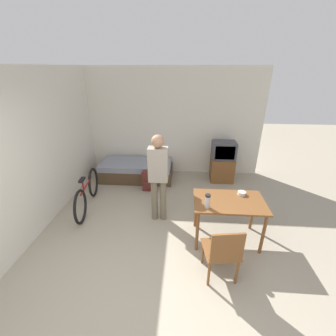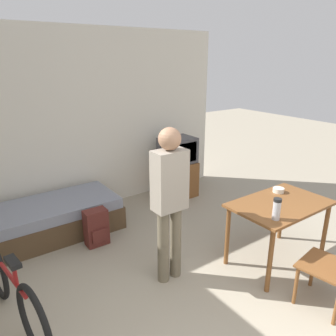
{
  "view_description": "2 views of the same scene",
  "coord_description": "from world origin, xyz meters",
  "px_view_note": "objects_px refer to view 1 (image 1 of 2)",
  "views": [
    {
      "loc": [
        0.5,
        -1.74,
        2.67
      ],
      "look_at": [
        0.21,
        2.24,
        0.86
      ],
      "focal_mm": 24.0,
      "sensor_mm": 36.0,
      "label": 1
    },
    {
      "loc": [
        -1.68,
        -0.65,
        2.27
      ],
      "look_at": [
        0.33,
        2.18,
        1.1
      ],
      "focal_mm": 35.0,
      "sensor_mm": 36.0,
      "label": 2
    }
  ],
  "objects_px": {
    "bicycle": "(87,193)",
    "thermos_flask": "(208,200)",
    "daybed": "(137,170)",
    "tv": "(222,162)",
    "wooden_chair": "(223,251)",
    "mate_bowl": "(242,193)",
    "dining_table": "(229,206)",
    "person_standing": "(158,173)",
    "backpack": "(149,181)"
  },
  "relations": [
    {
      "from": "daybed",
      "to": "wooden_chair",
      "type": "relative_size",
      "value": 2.1
    },
    {
      "from": "dining_table",
      "to": "wooden_chair",
      "type": "relative_size",
      "value": 1.28
    },
    {
      "from": "bicycle",
      "to": "thermos_flask",
      "type": "xyz_separation_m",
      "value": [
        2.3,
        -0.96,
        0.54
      ]
    },
    {
      "from": "thermos_flask",
      "to": "backpack",
      "type": "distance_m",
      "value": 2.21
    },
    {
      "from": "mate_bowl",
      "to": "thermos_flask",
      "type": "bearing_deg",
      "value": -145.2
    },
    {
      "from": "daybed",
      "to": "dining_table",
      "type": "relative_size",
      "value": 1.65
    },
    {
      "from": "thermos_flask",
      "to": "person_standing",
      "type": "bearing_deg",
      "value": 139.71
    },
    {
      "from": "thermos_flask",
      "to": "mate_bowl",
      "type": "distance_m",
      "value": 0.74
    },
    {
      "from": "dining_table",
      "to": "bicycle",
      "type": "height_order",
      "value": "dining_table"
    },
    {
      "from": "tv",
      "to": "dining_table",
      "type": "bearing_deg",
      "value": -96.14
    },
    {
      "from": "thermos_flask",
      "to": "daybed",
      "type": "bearing_deg",
      "value": 123.9
    },
    {
      "from": "tv",
      "to": "bicycle",
      "type": "distance_m",
      "value": 3.25
    },
    {
      "from": "dining_table",
      "to": "thermos_flask",
      "type": "distance_m",
      "value": 0.48
    },
    {
      "from": "daybed",
      "to": "thermos_flask",
      "type": "bearing_deg",
      "value": -56.1
    },
    {
      "from": "daybed",
      "to": "tv",
      "type": "bearing_deg",
      "value": 1.95
    },
    {
      "from": "wooden_chair",
      "to": "bicycle",
      "type": "distance_m",
      "value": 2.92
    },
    {
      "from": "dining_table",
      "to": "mate_bowl",
      "type": "height_order",
      "value": "mate_bowl"
    },
    {
      "from": "backpack",
      "to": "dining_table",
      "type": "bearing_deg",
      "value": -45.18
    },
    {
      "from": "bicycle",
      "to": "backpack",
      "type": "distance_m",
      "value": 1.39
    },
    {
      "from": "dining_table",
      "to": "person_standing",
      "type": "relative_size",
      "value": 0.67
    },
    {
      "from": "mate_bowl",
      "to": "wooden_chair",
      "type": "bearing_deg",
      "value": -112.63
    },
    {
      "from": "person_standing",
      "to": "backpack",
      "type": "bearing_deg",
      "value": 108.66
    },
    {
      "from": "dining_table",
      "to": "mate_bowl",
      "type": "bearing_deg",
      "value": 41.25
    },
    {
      "from": "tv",
      "to": "thermos_flask",
      "type": "xyz_separation_m",
      "value": [
        -0.6,
        -2.42,
        0.38
      ]
    },
    {
      "from": "dining_table",
      "to": "backpack",
      "type": "xyz_separation_m",
      "value": [
        -1.54,
        1.55,
        -0.41
      ]
    },
    {
      "from": "tv",
      "to": "mate_bowl",
      "type": "height_order",
      "value": "tv"
    },
    {
      "from": "daybed",
      "to": "mate_bowl",
      "type": "bearing_deg",
      "value": -41.58
    },
    {
      "from": "tv",
      "to": "mate_bowl",
      "type": "distance_m",
      "value": 2.02
    },
    {
      "from": "bicycle",
      "to": "thermos_flask",
      "type": "bearing_deg",
      "value": -22.66
    },
    {
      "from": "daybed",
      "to": "tv",
      "type": "distance_m",
      "value": 2.2
    },
    {
      "from": "person_standing",
      "to": "daybed",
      "type": "bearing_deg",
      "value": 114.86
    },
    {
      "from": "dining_table",
      "to": "thermos_flask",
      "type": "relative_size",
      "value": 4.95
    },
    {
      "from": "bicycle",
      "to": "backpack",
      "type": "bearing_deg",
      "value": 35.4
    },
    {
      "from": "tv",
      "to": "backpack",
      "type": "relative_size",
      "value": 2.15
    },
    {
      "from": "bicycle",
      "to": "mate_bowl",
      "type": "distance_m",
      "value": 2.98
    },
    {
      "from": "daybed",
      "to": "mate_bowl",
      "type": "relative_size",
      "value": 13.84
    },
    {
      "from": "dining_table",
      "to": "mate_bowl",
      "type": "relative_size",
      "value": 8.41
    },
    {
      "from": "backpack",
      "to": "tv",
      "type": "bearing_deg",
      "value": 20.38
    },
    {
      "from": "thermos_flask",
      "to": "wooden_chair",
      "type": "bearing_deg",
      "value": -73.59
    },
    {
      "from": "wooden_chair",
      "to": "mate_bowl",
      "type": "height_order",
      "value": "wooden_chair"
    },
    {
      "from": "tv",
      "to": "mate_bowl",
      "type": "xyz_separation_m",
      "value": [
        -0.01,
        -2.0,
        0.28
      ]
    },
    {
      "from": "thermos_flask",
      "to": "mate_bowl",
      "type": "xyz_separation_m",
      "value": [
        0.6,
        0.42,
        -0.1
      ]
    },
    {
      "from": "daybed",
      "to": "person_standing",
      "type": "relative_size",
      "value": 1.1
    },
    {
      "from": "daybed",
      "to": "tv",
      "type": "xyz_separation_m",
      "value": [
        2.18,
        0.07,
        0.27
      ]
    },
    {
      "from": "tv",
      "to": "person_standing",
      "type": "relative_size",
      "value": 0.62
    },
    {
      "from": "bicycle",
      "to": "person_standing",
      "type": "relative_size",
      "value": 0.96
    },
    {
      "from": "person_standing",
      "to": "thermos_flask",
      "type": "xyz_separation_m",
      "value": [
        0.8,
        -0.68,
        -0.09
      ]
    },
    {
      "from": "wooden_chair",
      "to": "person_standing",
      "type": "height_order",
      "value": "person_standing"
    },
    {
      "from": "person_standing",
      "to": "backpack",
      "type": "xyz_separation_m",
      "value": [
        -0.36,
        1.08,
        -0.73
      ]
    },
    {
      "from": "dining_table",
      "to": "bicycle",
      "type": "relative_size",
      "value": 0.69
    }
  ]
}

